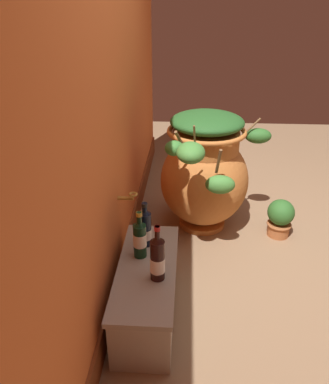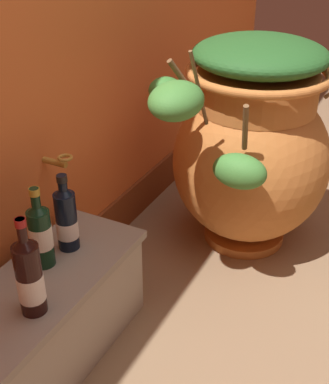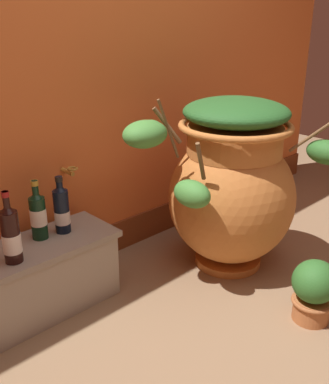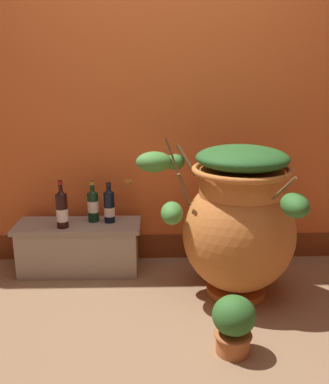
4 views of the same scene
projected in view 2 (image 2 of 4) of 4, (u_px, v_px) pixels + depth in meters
terracotta_urn at (252, 144)px, 2.26m from camera, size 1.00×0.89×1.01m
stone_ledge at (42, 323)px, 1.74m from camera, size 0.88×0.33×0.36m
wine_bottle_left at (40, 232)px, 1.69m from camera, size 0.08×0.08×0.30m
wine_bottle_middle at (29, 275)px, 1.49m from camera, size 0.08×0.08×0.33m
wine_bottle_right at (66, 217)px, 1.78m from camera, size 0.08×0.08×0.29m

